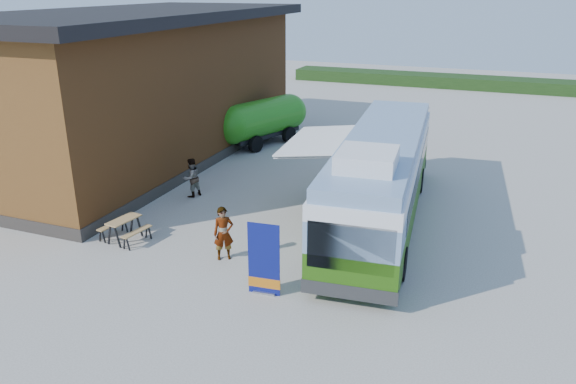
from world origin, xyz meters
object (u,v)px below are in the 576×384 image
at_px(bus, 381,175).
at_px(banner, 264,266).
at_px(person_b, 191,178).
at_px(picnic_table, 124,224).
at_px(slurry_tanker, 262,119).
at_px(person_a, 224,233).

distance_m(bus, banner, 6.88).
bearing_deg(person_b, banner, 65.49).
distance_m(picnic_table, person_b, 4.79).
relative_size(banner, person_b, 1.34).
distance_m(banner, slurry_tanker, 16.61).
distance_m(bus, slurry_tanker, 12.30).
xyz_separation_m(picnic_table, slurry_tanker, (-0.57, 13.58, 0.87)).
bearing_deg(slurry_tanker, bus, -24.68).
bearing_deg(slurry_tanker, person_a, -51.29).
xyz_separation_m(bus, person_a, (-4.17, -4.89, -1.00)).
distance_m(banner, person_a, 2.71).
distance_m(picnic_table, slurry_tanker, 13.62).
relative_size(picnic_table, person_b, 0.96).
height_order(banner, slurry_tanker, slurry_tanker).
xyz_separation_m(banner, picnic_table, (-6.16, 1.59, -0.31)).
bearing_deg(banner, person_b, 129.20).
relative_size(bus, slurry_tanker, 1.99).
bearing_deg(person_a, slurry_tanker, 74.52).
distance_m(bus, picnic_table, 9.61).
bearing_deg(banner, person_a, 138.32).
xyz_separation_m(picnic_table, person_a, (3.99, 0.02, 0.30)).
bearing_deg(slurry_tanker, picnic_table, -67.47).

